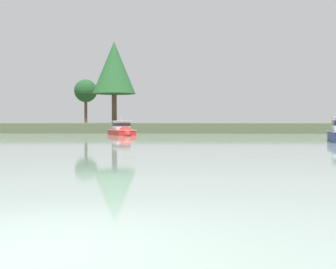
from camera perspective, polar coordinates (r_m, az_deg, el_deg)
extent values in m
plane|color=gray|center=(7.01, -15.74, -12.62)|extent=(536.75, 536.75, 0.00)
cube|color=#4C563D|center=(87.83, 0.56, 1.01)|extent=(241.54, 47.20, 1.46)
cube|color=#B2231E|center=(56.95, -5.91, 0.07)|extent=(4.26, 6.31, 1.10)
cone|color=#B2231E|center=(54.09, -5.16, -0.01)|extent=(2.48, 2.28, 2.01)
cube|color=silver|center=(56.94, -5.92, 0.60)|extent=(4.39, 6.46, 0.05)
cube|color=silver|center=(56.91, -5.91, 1.16)|extent=(2.43, 2.59, 1.07)
cube|color=#19232D|center=(56.91, -5.91, 1.27)|extent=(2.48, 2.65, 0.38)
cube|color=beige|center=(56.91, -5.91, 1.73)|extent=(2.79, 2.93, 0.06)
cylinder|color=silver|center=(56.91, -5.91, 2.09)|extent=(0.03, 0.03, 0.66)
cylinder|color=brown|center=(71.40, -6.81, 4.51)|extent=(0.78, 0.78, 7.67)
cone|color=#235128|center=(71.81, -6.83, 8.40)|extent=(6.70, 6.70, 8.19)
cylinder|color=brown|center=(89.23, -10.35, 3.14)|extent=(0.57, 0.57, 5.24)
sphere|color=#1E4723|center=(89.40, -10.36, 5.46)|extent=(4.44, 4.44, 4.44)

